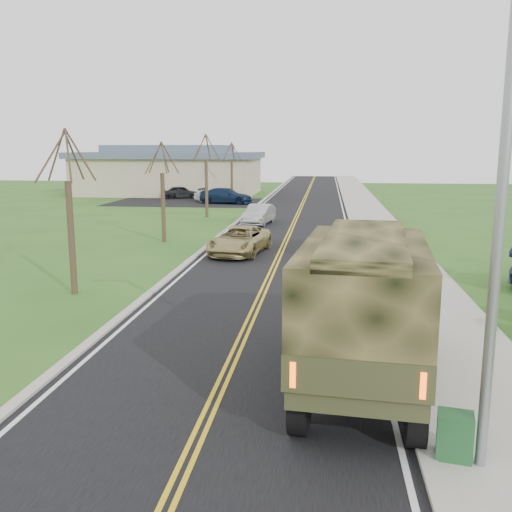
% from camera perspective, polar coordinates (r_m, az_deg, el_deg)
% --- Properties ---
extents(ground, '(160.00, 160.00, 0.00)m').
position_cam_1_polar(ground, '(11.37, -5.78, -17.56)').
color(ground, '#2C551C').
rests_on(ground, ground).
extents(road, '(8.00, 120.00, 0.01)m').
position_cam_1_polar(road, '(50.09, 4.39, 4.60)').
color(road, black).
rests_on(road, ground).
extents(curb_right, '(0.30, 120.00, 0.12)m').
position_cam_1_polar(curb_right, '(50.06, 9.16, 4.56)').
color(curb_right, '#9E998E').
rests_on(curb_right, ground).
extents(sidewalk_right, '(3.20, 120.00, 0.10)m').
position_cam_1_polar(sidewalk_right, '(50.16, 11.16, 4.49)').
color(sidewalk_right, '#9E998E').
rests_on(sidewalk_right, ground).
extents(curb_left, '(0.30, 120.00, 0.10)m').
position_cam_1_polar(curb_left, '(50.45, -0.33, 4.73)').
color(curb_left, '#9E998E').
rests_on(curb_left, ground).
extents(street_light, '(1.65, 0.22, 8.00)m').
position_cam_1_polar(street_light, '(9.65, 22.67, 4.25)').
color(street_light, gray).
rests_on(street_light, ground).
extents(bare_tree_a, '(1.93, 2.26, 6.08)m').
position_cam_1_polar(bare_tree_a, '(22.01, -18.06, 3.05)').
color(bare_tree_a, '#38281C').
rests_on(bare_tree_a, ground).
extents(bare_tree_b, '(1.83, 2.14, 5.73)m').
position_cam_1_polar(bare_tree_b, '(33.21, -9.29, 5.63)').
color(bare_tree_b, '#38281C').
rests_on(bare_tree_b, ground).
extents(bare_tree_c, '(2.04, 2.39, 6.42)m').
position_cam_1_polar(bare_tree_c, '(44.80, -4.99, 7.42)').
color(bare_tree_c, '#38281C').
rests_on(bare_tree_c, ground).
extents(bare_tree_d, '(1.88, 2.20, 5.91)m').
position_cam_1_polar(bare_tree_d, '(56.59, -2.44, 7.92)').
color(bare_tree_d, '#38281C').
rests_on(bare_tree_d, ground).
extents(commercial_building, '(25.50, 21.50, 5.65)m').
position_cam_1_polar(commercial_building, '(68.27, -8.58, 8.42)').
color(commercial_building, tan).
rests_on(commercial_building, ground).
extents(military_truck, '(3.14, 7.40, 3.59)m').
position_cam_1_polar(military_truck, '(12.93, 10.72, -4.33)').
color(military_truck, black).
rests_on(military_truck, ground).
extents(suv_champagne, '(3.01, 5.34, 1.41)m').
position_cam_1_polar(suv_champagne, '(29.25, -1.66, 1.58)').
color(suv_champagne, tan).
rests_on(suv_champagne, ground).
extents(sedan_silver, '(2.07, 4.46, 1.41)m').
position_cam_1_polar(sedan_silver, '(40.56, 0.29, 4.18)').
color(sedan_silver, '#ACACB0').
rests_on(sedan_silver, ground).
extents(utility_box_near, '(0.68, 0.60, 0.80)m').
position_cam_1_polar(utility_box_near, '(10.87, 19.25, -16.59)').
color(utility_box_near, '#1C4F26').
rests_on(utility_box_near, sidewalk_right).
extents(lot_car_dark, '(4.23, 2.42, 1.36)m').
position_cam_1_polar(lot_car_dark, '(61.88, -7.42, 6.35)').
color(lot_car_dark, black).
rests_on(lot_car_dark, ground).
extents(lot_car_silver, '(3.95, 2.02, 1.24)m').
position_cam_1_polar(lot_car_silver, '(57.71, -4.26, 6.04)').
color(lot_car_silver, silver).
rests_on(lot_car_silver, ground).
extents(lot_car_navy, '(5.45, 2.80, 1.51)m').
position_cam_1_polar(lot_car_navy, '(55.83, -3.00, 6.03)').
color(lot_car_navy, '#10203C').
rests_on(lot_car_navy, ground).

